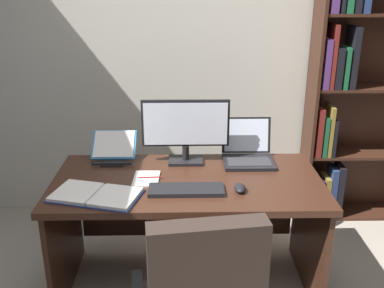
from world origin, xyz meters
TOP-DOWN VIEW (x-y plane):
  - wall_back at (0.00, 1.93)m, footprint 4.62×0.12m
  - desk at (-0.22, 0.89)m, footprint 1.59×0.79m
  - bookshelf at (1.08, 1.72)m, footprint 0.93×0.28m
  - monitor at (-0.23, 1.08)m, footprint 0.55×0.16m
  - laptop at (0.18, 1.09)m, footprint 0.32×0.31m
  - keyboard at (-0.23, 0.65)m, footprint 0.42×0.15m
  - computer_mouse at (0.07, 0.65)m, footprint 0.06×0.10m
  - reading_stand_with_book at (-0.70, 1.14)m, footprint 0.28×0.25m
  - open_binder at (-0.72, 0.60)m, footprint 0.53×0.38m
  - notepad at (-0.46, 0.82)m, footprint 0.16×0.21m
  - pen at (-0.44, 0.82)m, footprint 0.14×0.02m

SIDE VIEW (x-z plane):
  - desk at x=-0.22m, z-range 0.17..0.92m
  - notepad at x=-0.46m, z-range 0.75..0.76m
  - open_binder at x=-0.72m, z-range 0.75..0.77m
  - keyboard at x=-0.23m, z-range 0.75..0.77m
  - pen at x=-0.44m, z-range 0.76..0.77m
  - computer_mouse at x=0.07m, z-range 0.75..0.79m
  - laptop at x=0.18m, z-range 0.67..0.93m
  - reading_stand_with_book at x=-0.70m, z-range 0.75..0.91m
  - monitor at x=-0.23m, z-range 0.76..1.17m
  - bookshelf at x=1.08m, z-range -0.01..2.16m
  - wall_back at x=0.00m, z-range 0.00..2.82m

